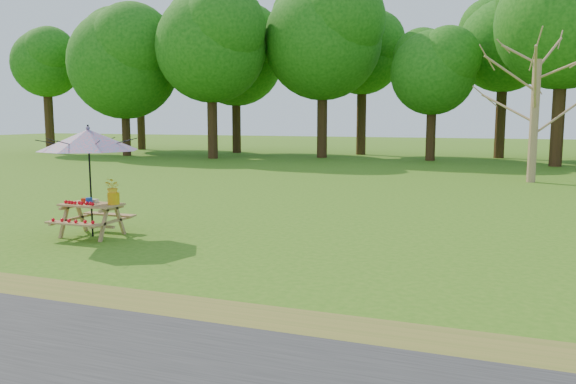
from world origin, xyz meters
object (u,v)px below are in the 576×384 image
(flower_bucket, at_px, (113,190))
(picnic_table, at_px, (92,220))
(patio_umbrella, at_px, (88,140))
(bare_tree, at_px, (541,7))

(flower_bucket, bearing_deg, picnic_table, -169.60)
(patio_umbrella, bearing_deg, bare_tree, 56.54)
(picnic_table, xyz_separation_m, patio_umbrella, (0.00, 0.00, 1.62))
(picnic_table, bearing_deg, patio_umbrella, 84.81)
(patio_umbrella, relative_size, flower_bucket, 4.27)
(patio_umbrella, height_order, flower_bucket, patio_umbrella)
(picnic_table, bearing_deg, flower_bucket, 10.40)
(bare_tree, height_order, flower_bucket, bare_tree)
(patio_umbrella, bearing_deg, picnic_table, -95.19)
(picnic_table, xyz_separation_m, flower_bucket, (0.48, 0.09, 0.62))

